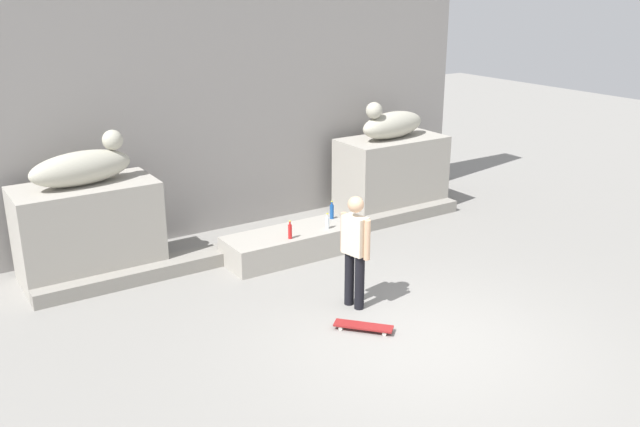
# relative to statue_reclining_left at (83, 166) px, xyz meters

# --- Properties ---
(ground_plane) EXTENTS (40.00, 40.00, 0.00)m
(ground_plane) POSITION_rel_statue_reclining_left_xyz_m (3.00, -4.51, -1.80)
(ground_plane) COLOR gray
(facade_wall) EXTENTS (10.36, 0.60, 5.34)m
(facade_wall) POSITION_rel_statue_reclining_left_xyz_m (3.00, 1.16, 0.87)
(facade_wall) COLOR gray
(facade_wall) RESTS_ON ground_plane
(pedestal_left) EXTENTS (2.15, 1.13, 1.51)m
(pedestal_left) POSITION_rel_statue_reclining_left_xyz_m (-0.04, -0.01, -1.04)
(pedestal_left) COLOR #A39E93
(pedestal_left) RESTS_ON ground_plane
(pedestal_right) EXTENTS (2.15, 1.13, 1.51)m
(pedestal_right) POSITION_rel_statue_reclining_left_xyz_m (6.03, -0.01, -1.04)
(pedestal_right) COLOR #A39E93
(pedestal_right) RESTS_ON ground_plane
(statue_reclining_left) EXTENTS (1.67, 0.81, 0.78)m
(statue_reclining_left) POSITION_rel_statue_reclining_left_xyz_m (0.00, 0.00, 0.00)
(statue_reclining_left) COLOR #B4B09E
(statue_reclining_left) RESTS_ON pedestal_left
(statue_reclining_right) EXTENTS (1.67, 0.81, 0.78)m
(statue_reclining_right) POSITION_rel_statue_reclining_left_xyz_m (6.00, -0.01, 0.00)
(statue_reclining_right) COLOR #B4B09E
(statue_reclining_right) RESTS_ON pedestal_right
(ledge_block) EXTENTS (2.25, 0.87, 0.45)m
(ledge_block) POSITION_rel_statue_reclining_left_xyz_m (3.00, -1.07, -1.57)
(ledge_block) COLOR #A39E93
(ledge_block) RESTS_ON ground_plane
(skater) EXTENTS (0.27, 0.53, 1.67)m
(skater) POSITION_rel_statue_reclining_left_xyz_m (2.83, -3.19, -0.88)
(skater) COLOR black
(skater) RESTS_ON ground_plane
(skateboard) EXTENTS (0.68, 0.73, 0.08)m
(skateboard) POSITION_rel_statue_reclining_left_xyz_m (2.51, -3.86, -1.73)
(skateboard) COLOR maroon
(skateboard) RESTS_ON ground_plane
(bottle_red) EXTENTS (0.07, 0.07, 0.31)m
(bottle_red) POSITION_rel_statue_reclining_left_xyz_m (2.85, -1.35, -1.21)
(bottle_red) COLOR red
(bottle_red) RESTS_ON ledge_block
(bottle_blue) EXTENTS (0.07, 0.07, 0.33)m
(bottle_blue) POSITION_rel_statue_reclining_left_xyz_m (3.99, -0.89, -1.21)
(bottle_blue) COLOR #194C99
(bottle_blue) RESTS_ON ledge_block
(bottle_clear) EXTENTS (0.07, 0.07, 0.27)m
(bottle_clear) POSITION_rel_statue_reclining_left_xyz_m (3.63, -1.28, -1.23)
(bottle_clear) COLOR silver
(bottle_clear) RESTS_ON ledge_block
(stair_step) EXTENTS (8.22, 0.50, 0.23)m
(stair_step) POSITION_rel_statue_reclining_left_xyz_m (3.00, -0.59, -1.68)
(stair_step) COLOR gray
(stair_step) RESTS_ON ground_plane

